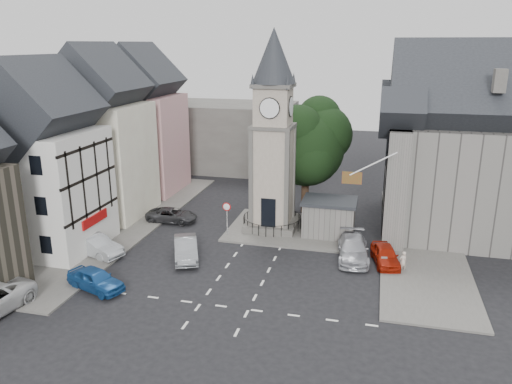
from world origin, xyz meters
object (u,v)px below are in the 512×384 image
(stone_shelter, at_px, (329,218))
(car_east_red, at_px, (385,255))
(pedestrian, at_px, (403,262))
(clock_tower, at_px, (273,133))
(car_west_blue, at_px, (96,279))

(stone_shelter, height_order, car_east_red, stone_shelter)
(car_east_red, relative_size, pedestrian, 2.67)
(clock_tower, xyz_separation_m, car_east_red, (9.27, -4.99, -7.44))
(car_east_red, bearing_deg, pedestrian, -52.36)
(stone_shelter, distance_m, car_west_blue, 18.59)
(stone_shelter, height_order, car_west_blue, stone_shelter)
(stone_shelter, distance_m, car_east_red, 6.40)
(clock_tower, relative_size, car_west_blue, 3.94)
(clock_tower, bearing_deg, pedestrian, -29.84)
(car_east_red, height_order, pedestrian, pedestrian)
(car_west_blue, bearing_deg, stone_shelter, -27.05)
(clock_tower, bearing_deg, car_east_red, -28.30)
(pedestrian, bearing_deg, clock_tower, -59.05)
(stone_shelter, relative_size, car_east_red, 1.07)
(car_west_blue, bearing_deg, pedestrian, -49.77)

